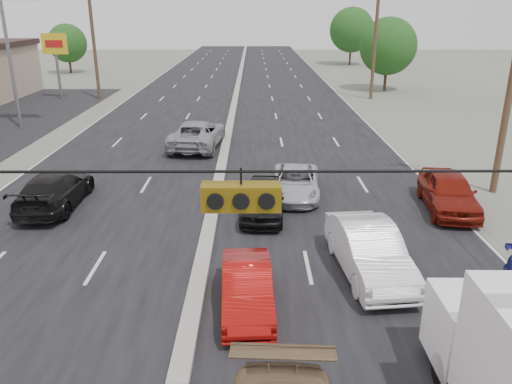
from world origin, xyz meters
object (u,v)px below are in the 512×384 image
pole_sign_far (55,49)px  tree_right_far (352,30)px  queue_car_b (369,251)px  oncoming_near (55,190)px  utility_pole_left_c (94,41)px  tree_left_far (67,43)px  utility_pole_right_c (375,41)px  red_sedan (247,288)px  queue_car_c (295,183)px  tree_right_mid (388,46)px  oncoming_far (197,134)px  queue_car_e (448,192)px  queue_car_a (263,199)px

pole_sign_far → tree_right_far: tree_right_far is taller
pole_sign_far → queue_car_b: bearing=-56.8°
oncoming_near → utility_pole_left_c: bearing=-78.0°
utility_pole_left_c → queue_car_b: size_ratio=2.09×
tree_left_far → oncoming_near: size_ratio=1.21×
tree_right_far → oncoming_near: size_ratio=1.61×
utility_pole_right_c → red_sedan: bearing=-107.8°
utility_pole_right_c → queue_car_c: 27.40m
utility_pole_left_c → tree_right_far: (28.50, 30.00, -0.15)m
tree_right_mid → tree_right_far: (1.00, 25.00, 0.62)m
pole_sign_far → oncoming_far: bearing=-50.2°
pole_sign_far → tree_right_mid: size_ratio=0.84×
pole_sign_far → tree_left_far: 20.89m
utility_pole_left_c → red_sedan: 37.32m
tree_right_far → queue_car_c: bearing=-102.7°
utility_pole_right_c → tree_left_far: (-34.50, 20.00, -1.39)m
red_sedan → queue_car_e: 10.83m
utility_pole_left_c → oncoming_far: (10.84, -17.21, -4.30)m
red_sedan → tree_right_mid: bearing=68.5°
pole_sign_far → tree_left_far: size_ratio=0.98×
queue_car_a → utility_pole_left_c: bearing=122.2°
oncoming_near → oncoming_far: (4.91, 9.50, 0.07)m
queue_car_a → queue_car_e: queue_car_e is taller
oncoming_near → oncoming_far: size_ratio=0.87×
utility_pole_left_c → oncoming_near: (5.93, -26.71, -4.37)m
utility_pole_left_c → utility_pole_right_c: (25.00, 0.00, 0.00)m
queue_car_c → oncoming_far: oncoming_far is taller
tree_left_far → utility_pole_right_c: bearing=-30.1°
oncoming_near → oncoming_far: bearing=-117.8°
utility_pole_left_c → pole_sign_far: (-3.50, -0.00, -0.70)m
tree_left_far → queue_car_c: 52.24m
utility_pole_right_c → pole_sign_far: bearing=-180.0°
utility_pole_left_c → utility_pole_right_c: same height
queue_car_b → queue_car_c: (-1.71, 6.91, -0.17)m
tree_right_mid → red_sedan: 41.74m
queue_car_c → oncoming_near: oncoming_near is taller
utility_pole_right_c → queue_car_b: (-7.29, -32.40, -4.32)m
queue_car_c → queue_car_e: 6.32m
tree_left_far → queue_car_c: tree_left_far is taller
utility_pole_left_c → red_sedan: utility_pole_left_c is taller
tree_left_far → queue_car_c: (25.50, -45.49, -3.10)m
queue_car_a → queue_car_b: size_ratio=0.87×
queue_car_a → queue_car_b: queue_car_b is taller
tree_right_mid → oncoming_far: size_ratio=1.23×
pole_sign_far → queue_car_a: (18.04, -27.68, -3.70)m
tree_left_far → red_sedan: tree_left_far is taller
queue_car_e → oncoming_far: size_ratio=0.80×
queue_car_a → queue_car_c: (1.46, 2.19, -0.09)m
pole_sign_far → tree_right_far: 43.87m
oncoming_far → queue_car_e: bearing=144.5°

